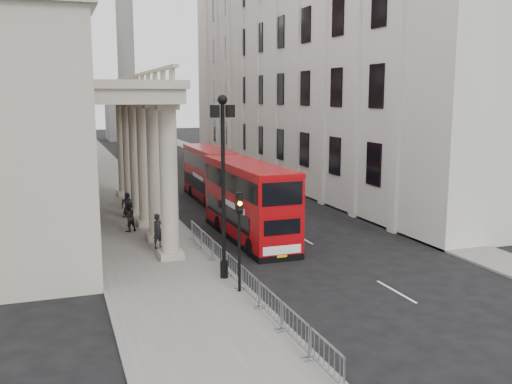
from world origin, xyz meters
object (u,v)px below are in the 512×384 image
(lamp_post_south, at_px, (223,175))
(lamp_post_north, at_px, (131,132))
(pedestrian_c, at_px, (127,204))
(lamp_post_mid, at_px, (160,146))
(pedestrian_a, at_px, (158,231))
(traffic_light, at_px, (239,223))
(bus_far, at_px, (210,173))
(pedestrian_b, at_px, (129,217))
(monument_column, at_px, (126,55))
(bus_near, at_px, (249,200))

(lamp_post_south, xyz_separation_m, lamp_post_north, (0.00, 32.00, 0.00))
(pedestrian_c, bearing_deg, lamp_post_mid, 9.03)
(pedestrian_c, bearing_deg, pedestrian_a, -88.10)
(traffic_light, height_order, bus_far, traffic_light)
(lamp_post_north, xyz_separation_m, pedestrian_b, (-2.98, -21.34, -3.88))
(lamp_post_north, relative_size, traffic_light, 1.93)
(traffic_light, bearing_deg, pedestrian_c, 98.33)
(monument_column, distance_m, lamp_post_north, 57.46)
(monument_column, relative_size, lamp_post_mid, 6.51)
(pedestrian_b, bearing_deg, lamp_post_south, 79.69)
(monument_column, relative_size, lamp_post_south, 6.51)
(bus_near, bearing_deg, lamp_post_north, 97.70)
(lamp_post_mid, distance_m, pedestrian_a, 10.68)
(pedestrian_a, height_order, pedestrian_c, pedestrian_a)
(traffic_light, distance_m, bus_far, 22.53)
(lamp_post_mid, distance_m, traffic_light, 18.11)
(bus_near, relative_size, pedestrian_a, 5.48)
(lamp_post_south, xyz_separation_m, pedestrian_a, (-1.94, 6.22, -3.84))
(lamp_post_mid, bearing_deg, bus_far, 40.78)
(lamp_post_north, xyz_separation_m, pedestrian_a, (-1.94, -25.78, -3.84))
(lamp_post_south, distance_m, bus_near, 8.23)
(lamp_post_south, height_order, pedestrian_a, lamp_post_south)
(monument_column, height_order, bus_near, monument_column)
(bus_far, bearing_deg, bus_near, -93.58)
(pedestrian_a, bearing_deg, pedestrian_b, 70.13)
(lamp_post_south, height_order, bus_far, lamp_post_south)
(traffic_light, bearing_deg, pedestrian_a, 103.91)
(bus_near, distance_m, bus_far, 13.10)
(monument_column, xyz_separation_m, pedestrian_b, (-9.58, -77.34, -14.95))
(bus_near, bearing_deg, bus_far, 84.77)
(traffic_light, bearing_deg, monument_column, 85.87)
(pedestrian_a, bearing_deg, pedestrian_c, 60.23)
(pedestrian_c, bearing_deg, bus_far, 30.75)
(pedestrian_b, height_order, pedestrian_c, pedestrian_b)
(pedestrian_b, relative_size, pedestrian_c, 1.11)
(lamp_post_north, bearing_deg, bus_far, -68.72)
(lamp_post_south, xyz_separation_m, pedestrian_c, (-2.47, 15.55, -3.97))
(bus_near, bearing_deg, traffic_light, -111.44)
(pedestrian_b, bearing_deg, traffic_light, 77.73)
(pedestrian_b, bearing_deg, pedestrian_c, -121.85)
(lamp_post_mid, distance_m, pedestrian_b, 7.24)
(lamp_post_south, relative_size, bus_near, 0.79)
(bus_near, relative_size, pedestrian_b, 5.76)
(pedestrian_a, bearing_deg, bus_near, -25.28)
(pedestrian_b, bearing_deg, bus_far, -155.15)
(pedestrian_c, bearing_deg, traffic_light, -83.03)
(lamp_post_south, relative_size, pedestrian_c, 5.07)
(lamp_post_north, xyz_separation_m, bus_far, (4.66, -11.98, -2.69))
(monument_column, xyz_separation_m, lamp_post_south, (-6.60, -88.00, -11.07))
(lamp_post_south, height_order, bus_near, lamp_post_south)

